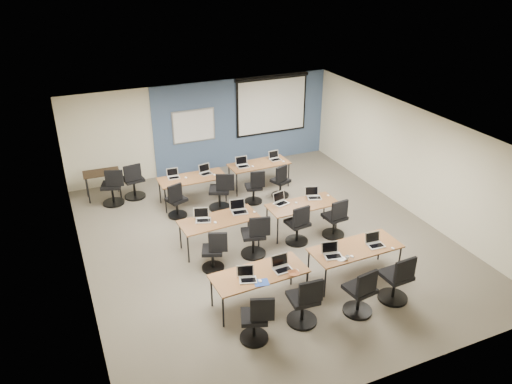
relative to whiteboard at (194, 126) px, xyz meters
name	(u,v)px	position (x,y,z in m)	size (l,w,h in m)	color
floor	(266,240)	(0.30, -4.43, -1.45)	(8.00, 9.00, 0.02)	#6B6354
ceiling	(267,130)	(0.30, -4.43, 1.25)	(8.00, 9.00, 0.02)	white
wall_back	(203,127)	(0.30, 0.07, -0.10)	(8.00, 0.04, 2.70)	beige
wall_front	(393,311)	(0.30, -8.93, -0.10)	(8.00, 0.04, 2.70)	beige
wall_left	(78,224)	(-3.70, -4.43, -0.10)	(0.04, 9.00, 2.70)	beige
wall_right	(411,160)	(4.30, -4.43, -0.10)	(0.04, 9.00, 2.70)	beige
blue_accent_panel	(242,122)	(1.55, 0.04, -0.10)	(5.50, 0.04, 2.70)	#3D5977
whiteboard	(194,126)	(0.00, 0.00, 0.00)	(1.28, 0.03, 0.98)	#ADB6BD
projector_screen	(272,102)	(2.50, -0.02, 0.44)	(2.40, 0.10, 1.82)	black
training_table_front_left	(259,275)	(-0.77, -6.48, -0.76)	(1.81, 0.75, 0.73)	#A66F3D
training_table_front_right	(355,249)	(1.35, -6.46, -0.76)	(1.87, 0.78, 0.73)	olive
training_table_mid_left	(219,221)	(-0.77, -4.28, -0.77)	(1.77, 0.74, 0.73)	brown
training_table_mid_right	(303,206)	(1.27, -4.38, -0.77)	(1.69, 0.70, 0.73)	brown
training_table_back_left	(192,179)	(-0.67, -1.91, -0.77)	(1.75, 0.73, 0.73)	#AA7041
training_table_back_right	(259,165)	(1.31, -1.76, -0.77)	(1.69, 0.71, 0.73)	#A56844
laptop_0	(247,276)	(-1.06, -6.57, -0.66)	(0.31, 0.27, 0.24)	#B0B0B2
mouse_0	(260,281)	(-0.87, -6.73, -0.71)	(0.06, 0.10, 0.04)	white
task_chair_0	(256,322)	(-1.22, -7.35, -1.04)	(0.53, 0.50, 0.99)	black
laptop_1	(282,266)	(-0.34, -6.53, -0.66)	(0.35, 0.29, 0.26)	#B2B2B4
mouse_1	(297,271)	(-0.11, -6.72, -0.71)	(0.06, 0.10, 0.04)	white
task_chair_1	(304,304)	(-0.25, -7.29, -1.02)	(0.56, 0.56, 1.03)	black
laptop_2	(332,253)	(0.76, -6.52, -0.66)	(0.34, 0.29, 0.26)	silver
mouse_2	(352,256)	(1.09, -6.72, -0.71)	(0.06, 0.09, 0.03)	white
task_chair_2	(361,295)	(0.82, -7.47, -1.02)	(0.55, 0.55, 1.03)	black
laptop_3	(375,242)	(1.75, -6.53, -0.66)	(0.33, 0.28, 0.25)	silver
mouse_3	(393,248)	(2.00, -6.80, -0.71)	(0.05, 0.09, 0.03)	white
task_chair_3	(397,282)	(1.67, -7.42, -1.01)	(0.58, 0.58, 1.05)	black
laptop_4	(202,217)	(-1.12, -4.16, -0.66)	(0.34, 0.29, 0.26)	#A7A7B0
mouse_4	(215,222)	(-0.91, -4.40, -0.71)	(0.06, 0.10, 0.04)	white
task_chair_4	(214,254)	(-1.18, -5.06, -1.05)	(0.51, 0.48, 0.97)	black
laptop_5	(239,209)	(-0.24, -4.13, -0.65)	(0.36, 0.30, 0.27)	#B1B2B7
mouse_5	(254,212)	(0.07, -4.30, -0.71)	(0.06, 0.09, 0.03)	white
task_chair_5	(255,239)	(-0.19, -4.91, -1.02)	(0.56, 0.56, 1.04)	black
laptop_6	(280,201)	(0.81, -4.13, -0.66)	(0.33, 0.28, 0.25)	#B4B5BF
mouse_6	(296,203)	(1.15, -4.28, -0.71)	(0.06, 0.09, 0.03)	white
task_chair_6	(298,227)	(0.92, -4.83, -1.03)	(0.53, 0.53, 1.01)	black
laptop_7	(313,195)	(1.66, -4.18, -0.66)	(0.33, 0.28, 0.25)	#A3A2AB
mouse_7	(328,195)	(2.04, -4.25, -0.71)	(0.05, 0.09, 0.03)	white
task_chair_7	(335,221)	(1.86, -4.92, -1.03)	(0.53, 0.53, 1.01)	black
laptop_8	(173,175)	(-1.12, -1.72, -0.66)	(0.30, 0.26, 0.23)	#B5B5B5
mouse_8	(186,178)	(-0.83, -1.88, -0.71)	(0.06, 0.10, 0.03)	white
task_chair_8	(176,203)	(-1.29, -2.52, -1.05)	(0.51, 0.48, 0.97)	black
laptop_9	(205,171)	(-0.27, -1.81, -0.66)	(0.32, 0.27, 0.24)	#A9A9A9
mouse_9	(214,175)	(-0.09, -2.00, -0.71)	(0.06, 0.09, 0.03)	white
task_chair_9	(221,194)	(-0.12, -2.56, -1.02)	(0.61, 0.57, 1.05)	black
laptop_10	(243,164)	(0.82, -1.75, -0.66)	(0.34, 0.29, 0.26)	#B8B8B8
mouse_10	(253,166)	(1.06, -1.89, -0.71)	(0.06, 0.10, 0.04)	white
task_chair_10	(255,189)	(0.82, -2.59, -1.06)	(0.47, 0.47, 0.95)	black
laptop_11	(275,158)	(1.83, -1.67, -0.66)	(0.31, 0.26, 0.24)	#ADADAD
mouse_11	(283,161)	(1.98, -1.92, -0.71)	(0.06, 0.09, 0.03)	white
task_chair_11	(281,184)	(1.60, -2.55, -1.06)	(0.50, 0.48, 0.96)	black
blue_mousepad	(261,283)	(-0.86, -6.77, -0.72)	(0.26, 0.22, 0.01)	#2545A1
snack_bowl	(294,274)	(-0.22, -6.79, -0.69)	(0.20, 0.20, 0.05)	brown
snack_plate	(341,259)	(0.86, -6.70, -0.71)	(0.18, 0.18, 0.01)	white
coffee_cup	(347,258)	(0.95, -6.77, -0.68)	(0.07, 0.07, 0.06)	white
utility_table	(102,175)	(-2.81, -0.66, -0.79)	(0.94, 0.52, 0.75)	black
spare_chair_a	(134,183)	(-2.05, -1.03, -1.02)	(0.57, 0.57, 1.04)	black
spare_chair_b	(113,190)	(-2.63, -1.18, -1.02)	(0.58, 0.56, 1.04)	black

